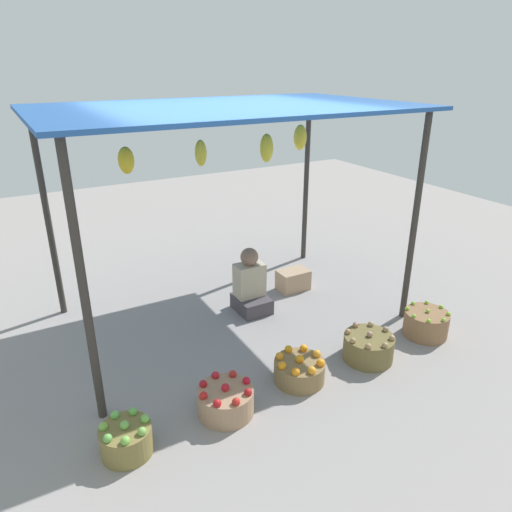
% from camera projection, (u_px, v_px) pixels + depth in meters
% --- Properties ---
extents(ground_plane, '(14.00, 14.00, 0.00)m').
position_uv_depth(ground_plane, '(232.00, 314.00, 5.57)').
color(ground_plane, gray).
extents(market_stall_structure, '(3.74, 2.34, 2.36)m').
position_uv_depth(market_stall_structure, '(228.00, 123.00, 4.74)').
color(market_stall_structure, '#38332D').
rests_on(market_stall_structure, ground).
extents(vendor_person, '(0.36, 0.44, 0.78)m').
position_uv_depth(vendor_person, '(250.00, 287.00, 5.56)').
color(vendor_person, '#443E44').
rests_on(vendor_person, ground).
extents(basket_green_apples, '(0.39, 0.39, 0.29)m').
position_uv_depth(basket_green_apples, '(126.00, 439.00, 3.56)').
color(basket_green_apples, olive).
rests_on(basket_green_apples, ground).
extents(basket_red_apples, '(0.48, 0.48, 0.29)m').
position_uv_depth(basket_red_apples, '(226.00, 400.00, 3.96)').
color(basket_red_apples, '#A37E5E').
rests_on(basket_red_apples, ground).
extents(basket_oranges, '(0.47, 0.47, 0.27)m').
position_uv_depth(basket_oranges, '(299.00, 370.00, 4.37)').
color(basket_oranges, olive).
rests_on(basket_oranges, ground).
extents(basket_potatoes, '(0.50, 0.50, 0.31)m').
position_uv_depth(basket_potatoes, '(368.00, 347.00, 4.69)').
color(basket_potatoes, brown).
rests_on(basket_potatoes, ground).
extents(basket_limes, '(0.47, 0.47, 0.31)m').
position_uv_depth(basket_limes, '(426.00, 323.00, 5.10)').
color(basket_limes, olive).
rests_on(basket_limes, ground).
extents(wooden_crate_near_vendor, '(0.40, 0.26, 0.26)m').
position_uv_depth(wooden_crate_near_vendor, '(293.00, 280.00, 6.13)').
color(wooden_crate_near_vendor, tan).
rests_on(wooden_crate_near_vendor, ground).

